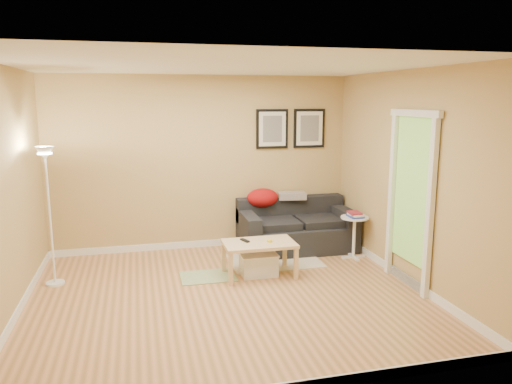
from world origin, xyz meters
TOP-DOWN VIEW (x-y plane):
  - floor at (0.00, 0.00)m, footprint 4.50×4.50m
  - ceiling at (0.00, 0.00)m, footprint 4.50×4.50m
  - wall_back at (0.00, 2.00)m, footprint 4.50×0.00m
  - wall_front at (0.00, -2.00)m, footprint 4.50×0.00m
  - wall_left at (-2.25, 0.00)m, footprint 0.00×4.00m
  - wall_right at (2.25, 0.00)m, footprint 0.00×4.00m
  - baseboard_back at (0.00, 1.99)m, footprint 4.50×0.02m
  - baseboard_left at (-2.24, 0.00)m, footprint 0.02×4.00m
  - baseboard_right at (2.24, 0.00)m, footprint 0.02×4.00m
  - sofa at (1.35, 1.53)m, footprint 1.70×0.90m
  - red_throw at (0.88, 1.79)m, footprint 0.48×0.36m
  - plaid_throw at (1.35, 1.80)m, footprint 0.45×0.32m
  - framed_print_left at (1.08, 1.98)m, footprint 0.50×0.04m
  - framed_print_right at (1.68, 1.98)m, footprint 0.50×0.04m
  - area_rug at (0.87, 1.06)m, footprint 1.25×0.85m
  - green_runner at (-0.13, 0.68)m, footprint 0.70×0.50m
  - coffee_table at (0.52, 0.56)m, footprint 0.98×0.68m
  - remote_control at (0.35, 0.64)m, footprint 0.10×0.17m
  - tape_roll at (0.65, 0.53)m, footprint 0.07×0.07m
  - storage_bin at (0.52, 0.60)m, footprint 0.47×0.35m
  - side_table at (2.02, 0.95)m, footprint 0.40×0.40m
  - book_stack at (2.02, 0.93)m, footprint 0.20×0.26m
  - floor_lamp at (-2.00, 0.88)m, footprint 0.22×0.22m
  - doorway at (2.20, -0.15)m, footprint 0.12×1.01m

SIDE VIEW (x-z plane):
  - floor at x=0.00m, z-range 0.00..0.00m
  - area_rug at x=0.87m, z-range 0.00..0.01m
  - green_runner at x=-0.13m, z-range 0.00..0.01m
  - baseboard_back at x=0.00m, z-range 0.00..0.10m
  - baseboard_left at x=-2.24m, z-range 0.00..0.10m
  - baseboard_right at x=2.24m, z-range 0.00..0.10m
  - storage_bin at x=0.52m, z-range 0.00..0.29m
  - coffee_table at x=0.52m, z-range 0.00..0.45m
  - side_table at x=2.02m, z-range 0.00..0.61m
  - sofa at x=1.35m, z-range 0.00..0.75m
  - remote_control at x=0.35m, z-range 0.45..0.47m
  - tape_roll at x=0.65m, z-range 0.45..0.48m
  - book_stack at x=2.02m, z-range 0.61..0.68m
  - red_throw at x=0.88m, z-range 0.63..0.91m
  - plaid_throw at x=1.35m, z-range 0.73..0.83m
  - floor_lamp at x=-2.00m, z-range -0.05..1.67m
  - doorway at x=2.20m, z-range -0.04..2.09m
  - wall_back at x=0.00m, z-range -0.95..3.55m
  - wall_front at x=0.00m, z-range -0.95..3.55m
  - wall_left at x=-2.25m, z-range -0.70..3.30m
  - wall_right at x=2.25m, z-range -0.70..3.30m
  - framed_print_left at x=1.08m, z-range 1.50..2.10m
  - framed_print_right at x=1.68m, z-range 1.50..2.10m
  - ceiling at x=0.00m, z-range 2.60..2.60m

